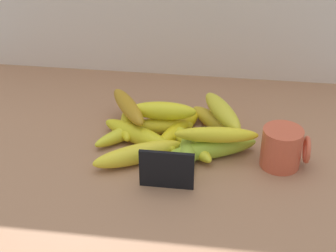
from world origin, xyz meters
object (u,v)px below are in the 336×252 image
(banana_4, at_px, (188,151))
(banana_9, at_px, (190,143))
(banana_6, at_px, (218,125))
(banana_7, at_px, (178,130))
(banana_5, at_px, (124,133))
(coffee_mug, at_px, (283,148))
(banana_13, at_px, (216,135))
(banana_0, at_px, (129,122))
(banana_10, at_px, (163,111))
(chalkboard_sign, at_px, (167,171))
(banana_2, at_px, (213,149))
(banana_8, at_px, (140,136))
(banana_1, at_px, (138,154))
(banana_11, at_px, (222,112))
(banana_3, at_px, (160,126))
(banana_12, at_px, (128,106))

(banana_4, height_order, banana_9, banana_4)
(banana_6, bearing_deg, banana_7, -160.98)
(banana_4, bearing_deg, banana_5, 158.68)
(coffee_mug, distance_m, banana_13, 0.14)
(banana_0, distance_m, banana_9, 0.17)
(banana_10, bearing_deg, coffee_mug, -19.38)
(banana_6, bearing_deg, chalkboard_sign, -112.45)
(banana_7, height_order, banana_13, banana_13)
(chalkboard_sign, xyz_separation_m, banana_2, (0.09, 0.12, -0.02))
(banana_10, bearing_deg, banana_13, -34.52)
(banana_7, relative_size, banana_8, 0.87)
(banana_13, bearing_deg, banana_1, -166.59)
(banana_7, height_order, banana_11, banana_11)
(banana_0, relative_size, banana_1, 0.82)
(banana_3, distance_m, banana_9, 0.10)
(chalkboard_sign, xyz_separation_m, banana_11, (0.10, 0.21, 0.02))
(banana_0, bearing_deg, banana_3, -6.45)
(banana_4, bearing_deg, banana_2, 18.43)
(banana_11, bearing_deg, banana_7, -167.80)
(banana_12, bearing_deg, banana_6, 3.01)
(banana_5, relative_size, banana_10, 1.04)
(banana_3, relative_size, banana_8, 0.75)
(coffee_mug, distance_m, banana_4, 0.20)
(coffee_mug, xyz_separation_m, banana_6, (-0.14, 0.12, -0.02))
(coffee_mug, distance_m, banana_7, 0.25)
(banana_0, distance_m, banana_6, 0.21)
(banana_13, bearing_deg, chalkboard_sign, -128.57)
(banana_7, height_order, banana_8, banana_8)
(banana_9, height_order, banana_12, banana_12)
(banana_7, height_order, banana_10, banana_10)
(banana_2, bearing_deg, banana_11, 81.12)
(banana_9, bearing_deg, banana_12, 154.51)
(banana_2, bearing_deg, banana_7, 139.17)
(banana_13, bearing_deg, banana_0, 155.94)
(banana_0, height_order, banana_8, banana_8)
(banana_6, relative_size, banana_13, 1.08)
(coffee_mug, relative_size, banana_3, 0.65)
(banana_4, xyz_separation_m, banana_10, (-0.07, 0.10, 0.04))
(banana_0, relative_size, banana_2, 0.80)
(banana_4, relative_size, banana_5, 1.05)
(banana_4, distance_m, banana_6, 0.14)
(chalkboard_sign, relative_size, banana_10, 0.71)
(coffee_mug, bearing_deg, banana_10, 160.62)
(banana_10, bearing_deg, chalkboard_sign, -79.81)
(chalkboard_sign, distance_m, banana_9, 0.14)
(chalkboard_sign, distance_m, banana_11, 0.24)
(banana_6, distance_m, banana_12, 0.22)
(banana_10, bearing_deg, banana_6, 9.33)
(banana_11, bearing_deg, banana_12, -179.76)
(banana_0, height_order, banana_4, banana_4)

